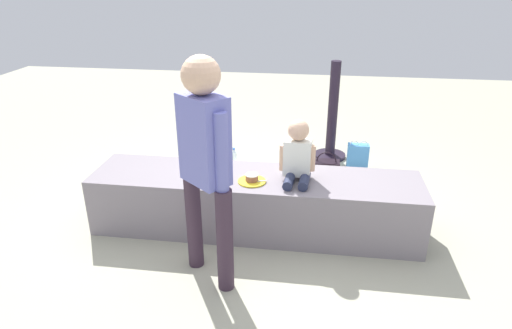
% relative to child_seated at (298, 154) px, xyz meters
% --- Properties ---
extents(ground_plane, '(12.00, 12.00, 0.00)m').
position_rel_child_seated_xyz_m(ground_plane, '(-0.33, 0.01, -0.69)').
color(ground_plane, '#A6A48D').
extents(concrete_ledge, '(2.64, 0.60, 0.48)m').
position_rel_child_seated_xyz_m(concrete_ledge, '(-0.33, 0.01, -0.45)').
color(concrete_ledge, gray).
rests_on(concrete_ledge, ground_plane).
extents(child_seated, '(0.28, 0.32, 0.48)m').
position_rel_child_seated_xyz_m(child_seated, '(0.00, 0.00, 0.00)').
color(child_seated, '#242A43').
rests_on(child_seated, concrete_ledge).
extents(adult_standing, '(0.38, 0.35, 1.55)m').
position_rel_child_seated_xyz_m(adult_standing, '(-0.56, -0.65, 0.24)').
color(adult_standing, '#352534').
rests_on(adult_standing, ground_plane).
extents(cake_plate, '(0.22, 0.22, 0.07)m').
position_rel_child_seated_xyz_m(cake_plate, '(-0.34, -0.09, -0.19)').
color(cake_plate, yellow).
rests_on(cake_plate, concrete_ledge).
extents(gift_bag, '(0.22, 0.11, 0.33)m').
position_rel_child_seated_xyz_m(gift_bag, '(0.60, 1.35, -0.55)').
color(gift_bag, '#4C99E0').
rests_on(gift_bag, ground_plane).
extents(railing_post, '(0.36, 0.36, 1.11)m').
position_rel_child_seated_xyz_m(railing_post, '(0.31, 1.64, -0.28)').
color(railing_post, black).
rests_on(railing_post, ground_plane).
extents(water_bottle_near_gift, '(0.06, 0.06, 0.22)m').
position_rel_child_seated_xyz_m(water_bottle_near_gift, '(-0.73, 1.21, -0.59)').
color(water_bottle_near_gift, silver).
rests_on(water_bottle_near_gift, ground_plane).
extents(water_bottle_far_side, '(0.07, 0.07, 0.22)m').
position_rel_child_seated_xyz_m(water_bottle_far_side, '(-1.23, 0.65, -0.59)').
color(water_bottle_far_side, silver).
rests_on(water_bottle_far_side, ground_plane).
extents(cake_box_white, '(0.39, 0.39, 0.13)m').
position_rel_child_seated_xyz_m(cake_box_white, '(-0.54, 0.98, -0.63)').
color(cake_box_white, white).
rests_on(cake_box_white, ground_plane).
extents(handbag_black_leather, '(0.26, 0.15, 0.35)m').
position_rel_child_seated_xyz_m(handbag_black_leather, '(0.25, 0.93, -0.56)').
color(handbag_black_leather, black).
rests_on(handbag_black_leather, ground_plane).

